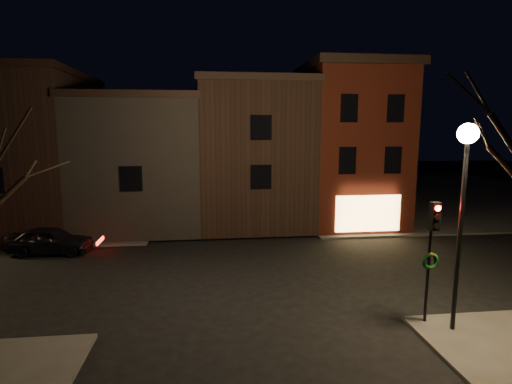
{
  "coord_description": "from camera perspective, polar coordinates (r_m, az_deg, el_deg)",
  "views": [
    {
      "loc": [
        -1.41,
        -17.11,
        6.42
      ],
      "look_at": [
        0.95,
        3.23,
        3.2
      ],
      "focal_mm": 28.0,
      "sensor_mm": 36.0,
      "label": 1
    }
  ],
  "objects": [
    {
      "name": "parked_car_a",
      "position": [
        23.5,
        -27.31,
        -6.14
      ],
      "size": [
        4.3,
        2.0,
        1.42
      ],
      "primitive_type": "imported",
      "rotation": [
        0.0,
        0.0,
        1.49
      ],
      "color": "black",
      "rests_on": "ground"
    },
    {
      "name": "traffic_signal",
      "position": [
        14.03,
        23.82,
        -6.76
      ],
      "size": [
        0.58,
        0.38,
        4.05
      ],
      "color": "black",
      "rests_on": "sidewalk_near_right"
    },
    {
      "name": "corner_building",
      "position": [
        28.22,
        12.94,
        6.64
      ],
      "size": [
        6.5,
        8.5,
        10.5
      ],
      "color": "#4A160D",
      "rests_on": "ground"
    },
    {
      "name": "ground",
      "position": [
        18.33,
        -1.83,
        -11.57
      ],
      "size": [
        120.0,
        120.0,
        0.0
      ],
      "primitive_type": "plane",
      "color": "black",
      "rests_on": "ground"
    },
    {
      "name": "row_building_c",
      "position": [
        29.97,
        -29.51,
        5.23
      ],
      "size": [
        7.3,
        10.3,
        9.9
      ],
      "color": "black",
      "rests_on": "ground"
    },
    {
      "name": "street_lamp_near",
      "position": [
        13.52,
        27.7,
        2.65
      ],
      "size": [
        0.6,
        0.6,
        6.48
      ],
      "color": "black",
      "rests_on": "sidewalk_near_right"
    },
    {
      "name": "row_building_a",
      "position": [
        27.8,
        -0.62,
        5.67
      ],
      "size": [
        7.3,
        10.3,
        9.4
      ],
      "color": "black",
      "rests_on": "ground"
    },
    {
      "name": "row_building_b",
      "position": [
        28.02,
        -15.57,
        4.34
      ],
      "size": [
        7.8,
        10.3,
        8.4
      ],
      "color": "black",
      "rests_on": "ground"
    },
    {
      "name": "sidewalk_far_right",
      "position": [
        43.31,
        23.08,
        -0.23
      ],
      "size": [
        30.0,
        30.0,
        0.12
      ],
      "primitive_type": "cube",
      "color": "#2D2B28",
      "rests_on": "ground"
    }
  ]
}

